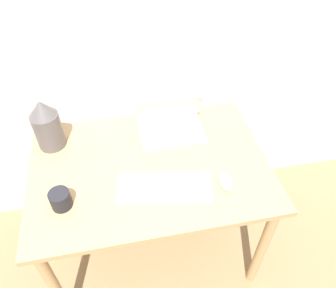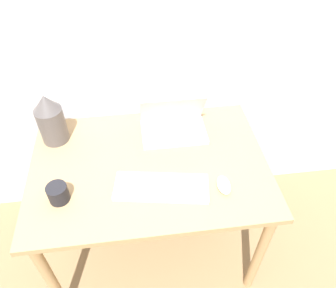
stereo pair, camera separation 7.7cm
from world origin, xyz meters
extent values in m
cube|color=silver|center=(0.00, 0.86, 1.25)|extent=(6.00, 0.05, 2.50)
cube|color=tan|center=(0.00, 0.40, 0.73)|extent=(1.15, 0.79, 0.03)
cylinder|color=tan|center=(-0.52, 0.06, 0.36)|extent=(0.05, 0.05, 0.72)
cylinder|color=tan|center=(0.52, 0.06, 0.36)|extent=(0.05, 0.05, 0.72)
cylinder|color=tan|center=(-0.52, 0.74, 0.36)|extent=(0.05, 0.05, 0.72)
cylinder|color=tan|center=(0.52, 0.74, 0.36)|extent=(0.05, 0.05, 0.72)
cube|color=silver|center=(0.15, 0.60, 0.76)|extent=(0.34, 0.22, 0.02)
cube|color=#B7B7BC|center=(0.15, 0.59, 0.77)|extent=(0.28, 0.12, 0.00)
cube|color=silver|center=(0.15, 0.66, 0.87)|extent=(0.34, 0.11, 0.20)
cube|color=#0F1938|center=(0.15, 0.67, 0.87)|extent=(0.30, 0.09, 0.17)
cube|color=silver|center=(0.04, 0.24, 0.76)|extent=(0.45, 0.23, 0.02)
cube|color=#B2B2B2|center=(0.04, 0.24, 0.77)|extent=(0.41, 0.19, 0.00)
ellipsoid|color=white|center=(0.32, 0.21, 0.77)|extent=(0.06, 0.11, 0.03)
cylinder|color=#514C4C|center=(-0.47, 0.64, 0.85)|extent=(0.14, 0.14, 0.19)
cone|color=#514C4C|center=(-0.47, 0.64, 0.98)|extent=(0.13, 0.13, 0.08)
cylinder|color=black|center=(-0.41, 0.24, 0.79)|extent=(0.09, 0.09, 0.08)
camera|label=1|loc=(-0.12, -0.67, 1.94)|focal=35.00mm
camera|label=2|loc=(-0.05, -0.68, 1.94)|focal=35.00mm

